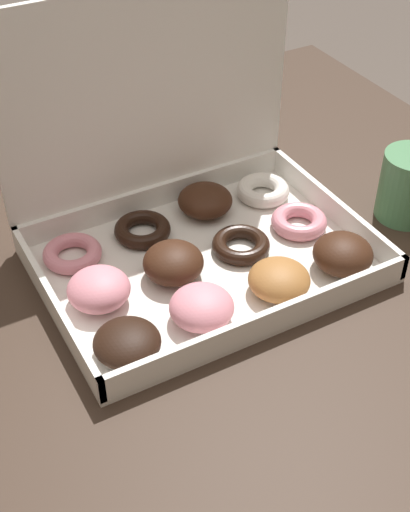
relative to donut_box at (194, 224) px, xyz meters
The scene contains 3 objects.
dining_table 0.16m from the donut_box, 12.09° to the left, with size 1.01×0.96×0.73m.
donut_box is the anchor object (origin of this frame).
coffee_mug 0.31m from the donut_box, 11.40° to the right, with size 0.08×0.08×0.10m.
Camera 1 is at (-0.37, -0.65, 1.34)m, focal length 50.00 mm.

